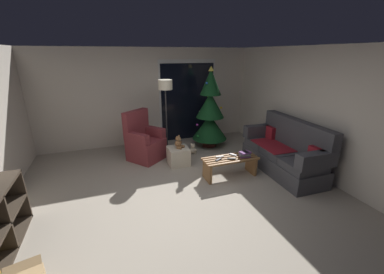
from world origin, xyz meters
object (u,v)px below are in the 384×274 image
Objects in this scene: couch at (285,153)px; armchair at (144,142)px; teddy_bear_cream_by_tree at (193,149)px; remote_graphite at (218,160)px; cell_phone at (246,152)px; teddy_bear_chestnut at (179,143)px; book_stack at (245,154)px; remote_silver at (233,155)px; remote_white at (220,157)px; floor_lamp at (166,92)px; christmas_tree at (210,113)px; ottoman at (178,156)px; coffee_table at (230,164)px; remote_black at (231,159)px.

armchair reaches higher than couch.
remote_graphite is at bearing -88.29° from teddy_bear_cream_by_tree.
remote_graphite is at bearing 168.58° from cell_phone.
book_stack is at bearing -40.84° from teddy_bear_chestnut.
remote_silver is 1.21m from teddy_bear_chestnut.
remote_white is 1.85m from armchair.
floor_lamp is 1.52m from teddy_bear_cream_by_tree.
book_stack is 0.12× the size of christmas_tree.
floor_lamp reaches higher than ottoman.
coffee_table is 7.05× the size of remote_silver.
teddy_bear_chestnut reaches higher than ottoman.
remote_white is 0.55× the size of teddy_bear_cream_by_tree.
remote_white is at bearing 69.28° from remote_black.
teddy_bear_chestnut is at bearing 132.14° from coffee_table.
cell_phone is 2.31m from armchair.
remote_white is 0.08× the size of christmas_tree.
teddy_bear_chestnut is (-1.08, 0.94, 0.05)m from book_stack.
teddy_bear_cream_by_tree is (-0.04, 1.35, -0.30)m from remote_graphite.
coffee_table is at bearing -47.86° from ottoman.
remote_silver is 1.00× the size of remote_black.
teddy_bear_cream_by_tree is (-0.13, 1.23, -0.30)m from remote_white.
christmas_tree reaches higher than remote_black.
floor_lamp is at bearing 153.27° from teddy_bear_cream_by_tree.
armchair is at bearing 139.26° from book_stack.
couch is at bearing -12.91° from cell_phone.
coffee_table is at bearing -47.86° from teddy_bear_chestnut.
floor_lamp is 4.05× the size of ottoman.
christmas_tree is 1.06m from teddy_bear_cream_by_tree.
remote_graphite is 0.08× the size of christmas_tree.
teddy_bear_chestnut is at bearing 63.12° from remote_black.
book_stack is 1.43m from teddy_bear_chestnut.
remote_white is (-0.18, 0.10, 0.15)m from coffee_table.
armchair is at bearing -171.80° from christmas_tree.
remote_black is at bearing 51.94° from remote_graphite.
teddy_bear_chestnut reaches higher than remote_graphite.
christmas_tree is at bearing 82.33° from cell_phone.
remote_silver is at bearing -71.29° from teddy_bear_cream_by_tree.
teddy_bear_cream_by_tree is (0.49, 0.45, -0.39)m from teddy_bear_chestnut.
christmas_tree is (0.56, 1.72, 0.49)m from remote_graphite.
armchair reaches higher than remote_black.
floor_lamp is at bearing 50.63° from remote_black.
teddy_bear_chestnut reaches higher than remote_silver.
floor_lamp reaches higher than couch.
teddy_bear_chestnut is at bearing -47.86° from ottoman.
remote_silver and remote_black have the same top height.
coffee_table is 1.38m from teddy_bear_cream_by_tree.
remote_graphite is (-0.27, -0.02, 0.15)m from coffee_table.
cell_phone reaches higher than remote_black.
remote_graphite is 1.88m from christmas_tree.
teddy_bear_chestnut is 1.00× the size of teddy_bear_cream_by_tree.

